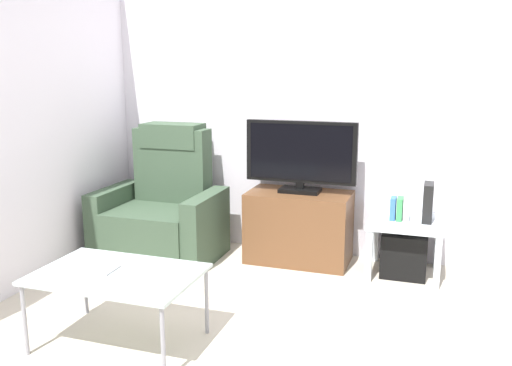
% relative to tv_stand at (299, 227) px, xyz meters
% --- Properties ---
extents(ground_plane, '(6.40, 6.40, 0.00)m').
position_rel_tv_stand_xyz_m(ground_plane, '(0.15, -0.84, -0.29)').
color(ground_plane, beige).
extents(wall_back, '(6.40, 0.06, 2.60)m').
position_rel_tv_stand_xyz_m(wall_back, '(0.15, 0.29, 1.01)').
color(wall_back, silver).
rests_on(wall_back, ground).
extents(wall_side, '(0.06, 4.48, 2.60)m').
position_rel_tv_stand_xyz_m(wall_side, '(-1.73, -0.84, 1.01)').
color(wall_side, silver).
rests_on(wall_side, ground).
extents(tv_stand, '(0.81, 0.45, 0.57)m').
position_rel_tv_stand_xyz_m(tv_stand, '(0.00, 0.00, 0.00)').
color(tv_stand, brown).
rests_on(tv_stand, ground).
extents(television, '(0.88, 0.20, 0.57)m').
position_rel_tv_stand_xyz_m(television, '(0.00, 0.02, 0.58)').
color(television, black).
rests_on(television, tv_stand).
extents(recliner_armchair, '(0.98, 0.78, 1.08)m').
position_rel_tv_stand_xyz_m(recliner_armchair, '(-1.11, -0.20, 0.09)').
color(recliner_armchair, '#384C38').
rests_on(recliner_armchair, ground).
extents(side_table, '(0.54, 0.54, 0.43)m').
position_rel_tv_stand_xyz_m(side_table, '(0.83, -0.03, 0.08)').
color(side_table, silver).
rests_on(side_table, ground).
extents(subwoofer_box, '(0.33, 0.33, 0.33)m').
position_rel_tv_stand_xyz_m(subwoofer_box, '(0.83, -0.03, -0.12)').
color(subwoofer_box, black).
rests_on(subwoofer_box, ground).
extents(book_leftmost, '(0.04, 0.12, 0.17)m').
position_rel_tv_stand_xyz_m(book_leftmost, '(0.73, -0.05, 0.23)').
color(book_leftmost, '#3366B2').
rests_on(book_leftmost, side_table).
extents(book_middle, '(0.04, 0.13, 0.17)m').
position_rel_tv_stand_xyz_m(book_middle, '(0.78, -0.05, 0.23)').
color(book_middle, '#388C4C').
rests_on(book_middle, side_table).
extents(book_rightmost, '(0.04, 0.10, 0.16)m').
position_rel_tv_stand_xyz_m(book_rightmost, '(0.83, -0.05, 0.22)').
color(book_rightmost, white).
rests_on(book_rightmost, side_table).
extents(game_console, '(0.07, 0.20, 0.29)m').
position_rel_tv_stand_xyz_m(game_console, '(0.98, -0.02, 0.29)').
color(game_console, black).
rests_on(game_console, side_table).
extents(coffee_table, '(0.90, 0.60, 0.43)m').
position_rel_tv_stand_xyz_m(coffee_table, '(-0.63, -1.64, 0.12)').
color(coffee_table, '#B2C6C1').
rests_on(coffee_table, ground).
extents(cell_phone, '(0.08, 0.15, 0.01)m').
position_rel_tv_stand_xyz_m(cell_phone, '(-0.69, -1.63, 0.15)').
color(cell_phone, '#B7B7BC').
rests_on(cell_phone, coffee_table).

